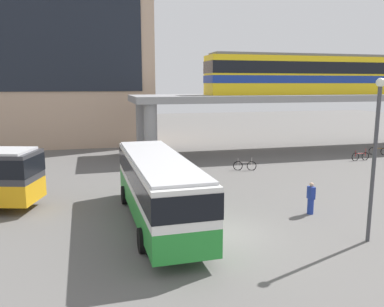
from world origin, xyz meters
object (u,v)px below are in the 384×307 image
(bus_main, at_px, (158,183))
(bicycle_red, at_px, (360,156))
(bicycle_silver, at_px, (245,166))
(bicycle_brown, at_px, (379,151))
(station_building, at_px, (20,45))
(train, at_px, (313,74))
(pedestrian_by_bike_rack, at_px, (311,199))

(bus_main, distance_m, bicycle_red, 22.50)
(bicycle_silver, bearing_deg, bicycle_brown, 11.53)
(bus_main, distance_m, bicycle_silver, 13.02)
(station_building, xyz_separation_m, bus_main, (10.01, -29.77, -8.78))
(bicycle_brown, bearing_deg, bicycle_red, -151.39)
(bus_main, bearing_deg, bicycle_red, 29.05)
(station_building, distance_m, bus_main, 32.61)
(station_building, xyz_separation_m, bicycle_brown, (33.08, -16.99, -10.41))
(station_building, distance_m, bicycle_red, 36.63)
(bicycle_red, xyz_separation_m, bicycle_brown, (3.45, 1.88, 0.00))
(bicycle_red, xyz_separation_m, bicycle_silver, (-11.20, -1.10, 0.00))
(bicycle_brown, bearing_deg, station_building, 152.82)
(bus_main, bearing_deg, train, 42.92)
(station_building, relative_size, bus_main, 2.49)
(train, height_order, pedestrian_by_bike_rack, train)
(bicycle_brown, distance_m, pedestrian_by_bike_rack, 20.36)
(bus_main, xyz_separation_m, bicycle_red, (19.61, 10.90, -1.63))
(train, xyz_separation_m, bicycle_brown, (4.69, -4.31, -7.14))
(bicycle_brown, distance_m, bicycle_silver, 14.95)
(train, height_order, bicycle_red, train)
(station_building, height_order, pedestrian_by_bike_rack, station_building)
(train, bearing_deg, station_building, 155.94)
(bus_main, bearing_deg, pedestrian_by_bike_rack, -4.72)
(bus_main, relative_size, bicycle_brown, 6.70)
(bicycle_red, xyz_separation_m, pedestrian_by_bike_rack, (-11.85, -11.54, 0.41))
(train, relative_size, bicycle_brown, 13.03)
(station_building, bearing_deg, train, -24.06)
(station_building, xyz_separation_m, train, (28.39, -12.68, -3.27))
(station_building, bearing_deg, bicycle_silver, -47.31)
(train, bearing_deg, bicycle_silver, -143.76)
(bicycle_brown, bearing_deg, pedestrian_by_bike_rack, -138.75)
(station_building, bearing_deg, pedestrian_by_bike_rack, -59.70)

